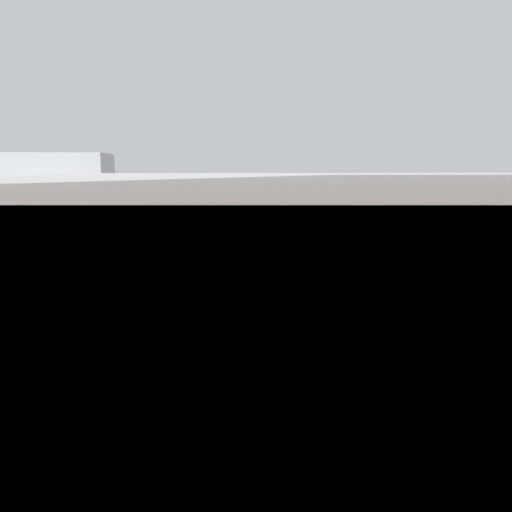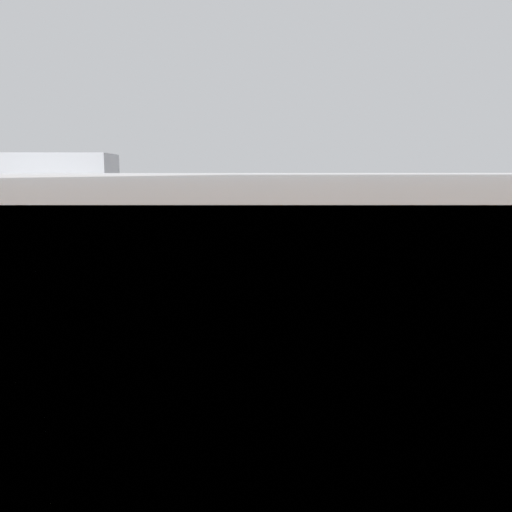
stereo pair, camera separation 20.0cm
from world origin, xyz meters
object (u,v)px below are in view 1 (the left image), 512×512
object	(u,v)px
cargo_van_parked_right	(32,243)
pedestrian_black_side	(286,210)
pedestrian_white_side	(215,213)
shopping_cart_vendor	(286,278)
hand_dolly_boxes	(227,265)
pedestrian_far_side	(332,214)
pedestrian_pink_side	(204,220)

from	to	relation	value
cargo_van_parked_right	pedestrian_black_side	distance (m)	4.39
pedestrian_black_side	pedestrian_white_side	world-z (taller)	same
shopping_cart_vendor	hand_dolly_boxes	bearing A→B (deg)	-9.79
pedestrian_black_side	pedestrian_far_side	distance (m)	1.28
shopping_cart_vendor	pedestrian_white_side	world-z (taller)	pedestrian_white_side
cargo_van_parked_right	pedestrian_white_side	bearing A→B (deg)	-172.32
shopping_cart_vendor	pedestrian_pink_side	xyz separation A→B (m)	(1.34, 0.54, 1.00)
pedestrian_pink_side	pedestrian_black_side	size ratio (longest dim) A/B	1.00
pedestrian_white_side	pedestrian_far_side	size ratio (longest dim) A/B	1.00
pedestrian_pink_side	pedestrian_white_side	distance (m)	1.27
cargo_van_parked_right	pedestrian_black_side	xyz separation A→B (m)	(-4.24, -1.08, 0.39)
pedestrian_black_side	pedestrian_white_side	size ratio (longest dim) A/B	1.00
shopping_cart_vendor	pedestrian_pink_side	distance (m)	1.76
hand_dolly_boxes	pedestrian_white_side	bearing A→B (deg)	-74.93
hand_dolly_boxes	pedestrian_black_side	distance (m)	1.90
pedestrian_white_side	hand_dolly_boxes	bearing A→B (deg)	105.07
shopping_cart_vendor	hand_dolly_boxes	distance (m)	0.99
shopping_cart_vendor	pedestrian_white_side	distance (m)	1.65
pedestrian_far_side	cargo_van_parked_right	bearing A→B (deg)	-0.92
cargo_van_parked_right	shopping_cart_vendor	size ratio (longest dim) A/B	5.34
cargo_van_parked_right	pedestrian_white_side	size ratio (longest dim) A/B	2.53
pedestrian_pink_side	pedestrian_white_side	size ratio (longest dim) A/B	1.00
cargo_van_parked_right	hand_dolly_boxes	size ratio (longest dim) A/B	3.85
pedestrian_far_side	shopping_cart_vendor	bearing A→B (deg)	16.71
shopping_cart_vendor	pedestrian_pink_side	size ratio (longest dim) A/B	0.47
pedestrian_black_side	pedestrian_white_side	bearing A→B (deg)	27.01
pedestrian_pink_side	cargo_van_parked_right	bearing A→B (deg)	-18.03
pedestrian_pink_side	pedestrian_black_side	distance (m)	2.52
cargo_van_parked_right	pedestrian_far_side	xyz separation A→B (m)	(-4.79, 0.08, 0.41)
cargo_van_parked_right	shopping_cart_vendor	bearing A→B (deg)	175.41
shopping_cart_vendor	pedestrian_far_side	size ratio (longest dim) A/B	0.47
pedestrian_black_side	pedestrian_pink_side	bearing A→B (deg)	50.50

